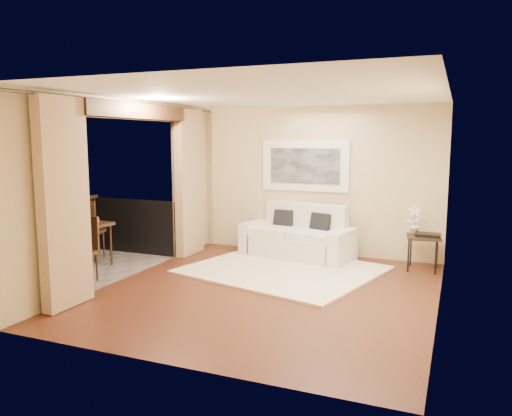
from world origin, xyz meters
The scene contains 18 objects.
floor centered at (0.00, 0.00, 0.00)m, with size 5.00×5.00×0.00m, color #572B19.
room_shell centered at (-2.13, 0.00, 2.52)m, with size 5.00×6.40×5.00m.
balcony centered at (-3.31, 0.00, 0.18)m, with size 1.81×2.60×1.17m.
curtains centered at (-2.11, 0.00, 1.34)m, with size 0.16×4.80×2.64m.
artwork centered at (-0.21, 2.46, 1.62)m, with size 1.62×0.07×0.92m.
rug centered at (-0.15, 1.10, 0.02)m, with size 2.80×2.44×0.04m, color #F9E8C9.
sofa centered at (-0.19, 2.09, 0.34)m, with size 2.11×1.24×0.95m.
side_table centered at (1.93, 2.00, 0.50)m, with size 0.58×0.58×0.56m.
tray centered at (2.00, 1.98, 0.59)m, with size 0.38×0.28×0.05m, color black.
orchid centered at (1.77, 2.14, 0.80)m, with size 0.25×0.17×0.48m, color white.
bistro_table centered at (-3.19, 0.08, 0.66)m, with size 0.67×0.67×0.74m.
balcony_chair_far centered at (-3.53, 0.43, 0.62)m, with size 0.57×0.58×1.07m.
balcony_chair_near centered at (-2.69, -0.60, 0.57)m, with size 0.50×0.51×0.98m.
ice_bucket centered at (-3.32, 0.19, 0.84)m, with size 0.18×0.18×0.20m, color silver.
candle centered at (-3.13, 0.26, 0.78)m, with size 0.06×0.06×0.07m, color red.
vase centered at (-3.19, -0.13, 0.83)m, with size 0.04×0.04×0.18m, color silver.
glass_a centered at (-3.10, 0.04, 0.80)m, with size 0.06×0.06×0.12m, color silver.
glass_b centered at (-3.03, 0.08, 0.80)m, with size 0.06×0.06×0.12m, color white.
Camera 1 is at (2.41, -6.31, 2.13)m, focal length 35.00 mm.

